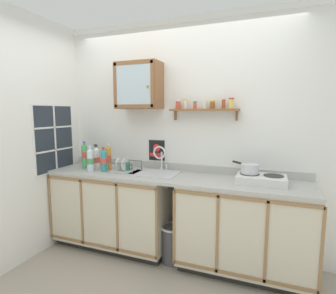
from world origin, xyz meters
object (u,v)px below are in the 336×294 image
Objects in this scene: wall_cabinet at (139,86)px; bottle_soda_green_1 at (85,155)px; hot_plate_stove at (261,179)px; saucepan at (249,168)px; bottle_juice_amber_2 at (108,158)px; dish_rack at (125,169)px; bottle_opaque_white_0 at (97,158)px; warning_sign at (157,150)px; bottle_water_clear_5 at (90,160)px; bottle_water_blue_4 at (96,156)px; bottle_detergent_teal_3 at (104,160)px; mug at (127,166)px; trash_bin at (172,243)px; sink at (155,175)px.

bottle_soda_green_1 is at bearing -167.04° from wall_cabinet.
wall_cabinet reaches higher than hot_plate_stove.
hot_plate_stove is 1.65× the size of saucepan.
bottle_juice_amber_2 is 0.96× the size of dish_rack.
saucepan is at bearing -4.40° from wall_cabinet.
warning_sign is (0.67, 0.27, 0.09)m from bottle_opaque_white_0.
bottle_soda_green_1 is at bearing -174.39° from bottle_juice_amber_2.
saucepan is 1.74m from bottle_water_clear_5.
saucepan is 0.99× the size of bottle_water_blue_4.
warning_sign reaches higher than bottle_detergent_teal_3.
bottle_soda_green_1 reaches higher than mug.
bottle_soda_green_1 is 0.14m from bottle_water_blue_4.
trash_bin is at bearing 1.71° from bottle_water_clear_5.
bottle_detergent_teal_3 is at bearing -14.77° from bottle_soda_green_1.
saucepan is 1.75m from bottle_opaque_white_0.
bottle_soda_green_1 is 1.33× the size of warning_sign.
mug is 0.93m from wall_cabinet.
bottle_water_clear_5 is at bearing -178.29° from trash_bin.
mug is (0.48, -0.08, -0.08)m from bottle_water_blue_4.
bottle_opaque_white_0 reaches higher than bottle_detergent_teal_3.
bottle_detergent_teal_3 is 2.25× the size of mug.
bottle_detergent_teal_3 is at bearing -179.84° from trash_bin.
bottle_juice_amber_2 is 0.26m from mug.
sink is 0.93m from bottle_soda_green_1.
sink is 0.62m from bottle_juice_amber_2.
bottle_water_clear_5 is (-0.74, -0.16, 0.15)m from sink.
hot_plate_stove is 0.88× the size of wall_cabinet.
sink is 1.66× the size of bottle_juice_amber_2.
wall_cabinet is 0.78m from warning_sign.
dish_rack is (0.48, -0.12, -0.10)m from bottle_water_blue_4.
dish_rack is at bearing -176.89° from saucepan.
bottle_soda_green_1 is 1.45m from trash_bin.
bottle_opaque_white_0 is at bearing -178.70° from saucepan.
bottle_detergent_teal_3 is 0.26m from dish_rack.
bottle_juice_amber_2 is 0.21m from bottle_water_clear_5.
bottle_detergent_teal_3 reaches higher than trash_bin.
sink is 4.09× the size of mug.
bottle_opaque_white_0 is 0.98× the size of bottle_water_clear_5.
bottle_soda_green_1 reaches higher than trash_bin.
saucepan is 2.23× the size of mug.
trash_bin is at bearing -4.19° from bottle_soda_green_1.
bottle_opaque_white_0 is 0.55× the size of wall_cabinet.
dish_rack is 2.58× the size of mug.
bottle_juice_amber_2 is at bearing -179.65° from mug.
bottle_juice_amber_2 is at bearing 4.47° from bottle_opaque_white_0.
bottle_juice_amber_2 reaches higher than hot_plate_stove.
dish_rack is 1.33× the size of warning_sign.
mug is at bearing -131.76° from wall_cabinet.
bottle_juice_amber_2 is at bearing 96.98° from bottle_detergent_teal_3.
bottle_detergent_teal_3 is (-1.57, -0.15, -0.00)m from saucepan.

